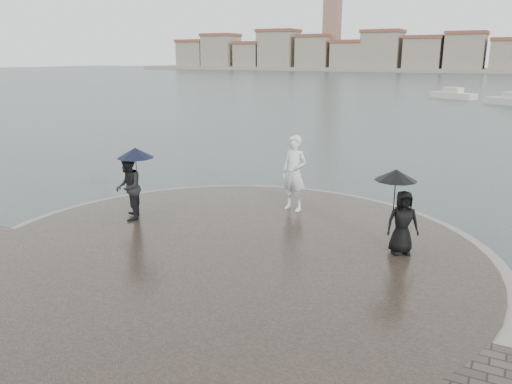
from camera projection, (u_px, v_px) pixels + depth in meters
The scene contains 7 objects.
ground at pixel (131, 331), 8.99m from camera, with size 400.00×400.00×0.00m, color #2B3835.
kerb_ring at pixel (230, 257), 11.93m from camera, with size 12.50×12.50×0.32m, color gray.
quay_tip at pixel (230, 256), 11.92m from camera, with size 11.90×11.90×0.36m, color #2D261E.
statue at pixel (294, 173), 14.61m from camera, with size 0.81×0.53×2.23m, color white.
visitor_left at pixel (130, 181), 13.74m from camera, with size 1.30×1.18×2.04m.
visitor_right at pixel (400, 207), 11.40m from camera, with size 1.18×0.98×1.95m.
far_skyline at pixel (486, 53), 147.11m from camera, with size 260.00×20.00×37.00m.
Camera 1 is at (5.77, -6.00, 4.79)m, focal length 35.00 mm.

